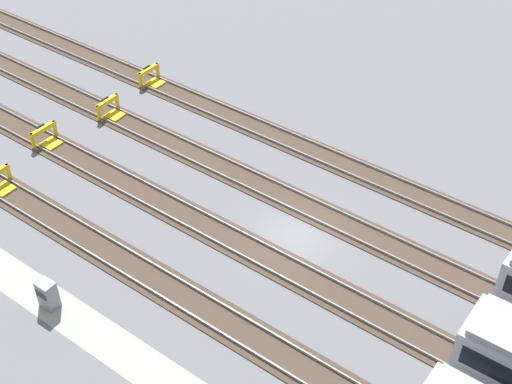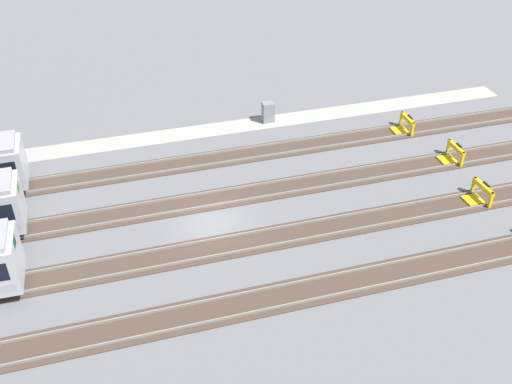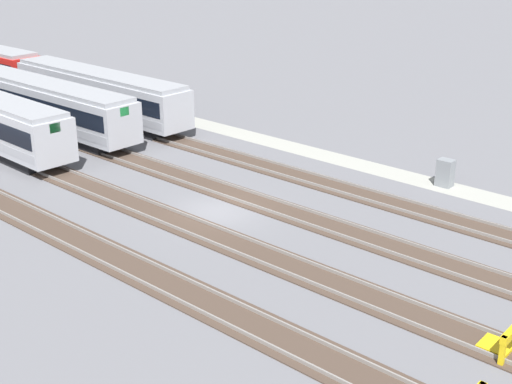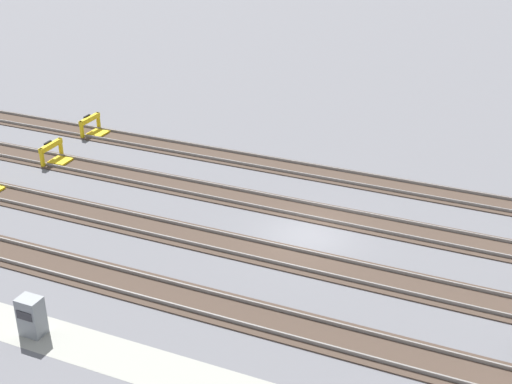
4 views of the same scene
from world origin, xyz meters
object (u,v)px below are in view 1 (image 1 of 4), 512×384
(bumper_stop_middle_track, at_px, (111,109))
(electrical_cabinet, at_px, (47,294))
(bumper_stop_near_inner_track, at_px, (47,137))
(bumper_stop_far_inner_track, at_px, (152,77))

(bumper_stop_middle_track, relative_size, electrical_cabinet, 1.25)
(bumper_stop_near_inner_track, height_order, bumper_stop_far_inner_track, same)
(bumper_stop_middle_track, height_order, electrical_cabinet, electrical_cabinet)
(bumper_stop_middle_track, distance_m, electrical_cabinet, 16.90)
(bumper_stop_near_inner_track, height_order, bumper_stop_middle_track, same)
(bumper_stop_far_inner_track, height_order, electrical_cabinet, electrical_cabinet)
(electrical_cabinet, bearing_deg, bumper_stop_middle_track, 125.20)
(bumper_stop_middle_track, bearing_deg, electrical_cabinet, -54.80)
(bumper_stop_middle_track, xyz_separation_m, bumper_stop_far_inner_track, (-0.63, 4.71, 0.00))
(bumper_stop_near_inner_track, distance_m, bumper_stop_far_inner_track, 9.45)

